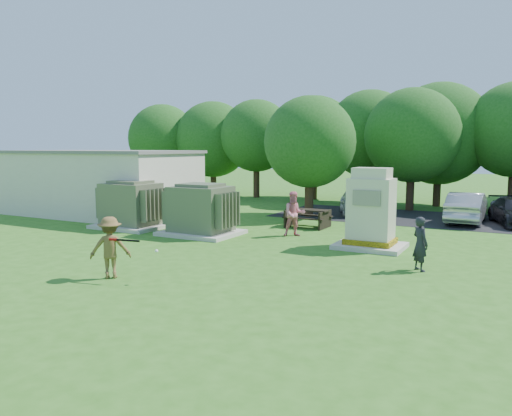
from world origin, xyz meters
The scene contains 15 objects.
ground centered at (0.00, 0.00, 0.00)m, with size 120.00×120.00×0.00m, color #2D6619.
service_building centered at (-11.00, 7.00, 1.60)m, with size 10.00×5.00×3.20m, color beige.
service_building_roof centered at (-11.00, 7.00, 3.27)m, with size 10.20×5.20×0.15m, color slate.
parking_strip centered at (7.00, 13.50, 0.01)m, with size 20.00×6.00×0.01m, color #232326.
transformer_left centered at (-6.50, 4.50, 0.97)m, with size 3.00×2.40×2.07m.
transformer_right centered at (-2.80, 4.50, 0.97)m, with size 3.00×2.40×2.07m.
generator_cabinet centered at (3.97, 5.07, 1.23)m, with size 2.31×1.89×2.81m.
picnic_table centered at (0.27, 8.30, 0.50)m, with size 1.86×1.40×0.80m.
batter centered at (-1.09, -2.23, 0.84)m, with size 1.08×0.62×1.67m, color brown.
person_by_generator centered at (6.11, 2.56, 0.78)m, with size 0.57×0.37×1.57m, color black.
person_at_picnic centered at (0.66, 5.96, 0.89)m, with size 0.87×0.68×1.78m, color pink.
car_white centered at (0.85, 13.44, 0.64)m, with size 1.52×3.78×1.29m, color silver.
car_silver_a centered at (6.29, 13.09, 0.71)m, with size 1.51×4.33×1.43m, color #ACACB1.
batting_equipment centered at (-0.42, -2.26, 1.05)m, with size 1.36×0.40×0.32m.
tree_row centered at (1.75, 18.50, 4.15)m, with size 41.30×13.30×7.30m.
Camera 1 is at (8.66, -11.94, 3.53)m, focal length 35.00 mm.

